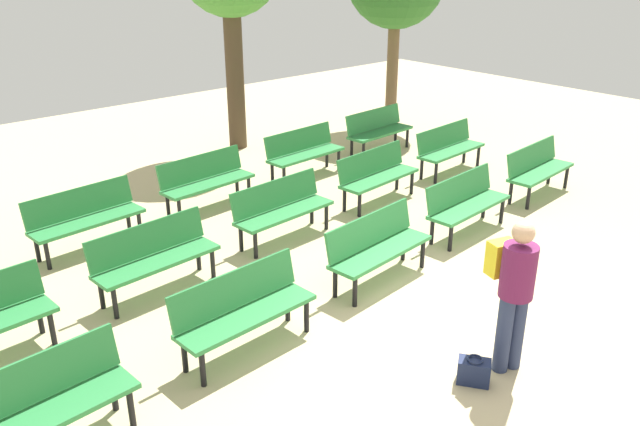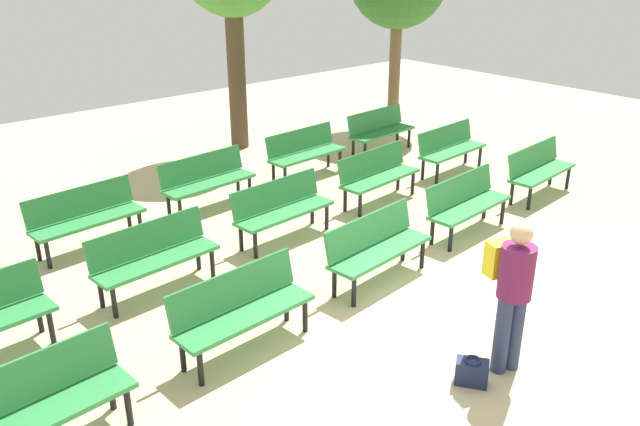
# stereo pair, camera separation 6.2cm
# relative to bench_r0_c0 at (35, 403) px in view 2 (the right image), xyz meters

# --- Properties ---
(ground_plane) EXTENTS (25.81, 25.81, 0.00)m
(ground_plane) POSITION_rel_bench_r0_c0_xyz_m (4.44, -1.28, -0.50)
(ground_plane) COLOR #CCB789
(bench_r0_c0) EXTENTS (1.63, 0.58, 0.87)m
(bench_r0_c0) POSITION_rel_bench_r0_c0_xyz_m (0.00, 0.00, 0.00)
(bench_r0_c0) COLOR #2D8442
(bench_r0_c0) RESTS_ON ground_plane
(bench_r0_c1) EXTENTS (1.62, 0.56, 0.87)m
(bench_r0_c1) POSITION_rel_bench_r0_c0_xyz_m (2.20, 0.16, 0.00)
(bench_r0_c1) COLOR #2D8442
(bench_r0_c1) RESTS_ON ground_plane
(bench_r0_c2) EXTENTS (1.64, 0.63, 0.87)m
(bench_r0_c2) POSITION_rel_bench_r0_c0_xyz_m (4.37, 0.29, 0.00)
(bench_r0_c2) COLOR #2D8442
(bench_r0_c2) RESTS_ON ground_plane
(bench_r0_c3) EXTENTS (1.63, 0.59, 0.87)m
(bench_r0_c3) POSITION_rel_bench_r0_c0_xyz_m (6.45, 0.47, 0.00)
(bench_r0_c3) COLOR #2D8442
(bench_r0_c3) RESTS_ON ground_plane
(bench_r0_c4) EXTENTS (1.63, 0.61, 0.87)m
(bench_r0_c4) POSITION_rel_bench_r0_c0_xyz_m (8.65, 0.62, 0.00)
(bench_r0_c4) COLOR #2D8442
(bench_r0_c4) RESTS_ON ground_plane
(bench_r1_c1) EXTENTS (1.63, 0.59, 0.87)m
(bench_r1_c1) POSITION_rel_bench_r0_c0_xyz_m (2.09, 1.92, 0.00)
(bench_r1_c1) COLOR #2D8442
(bench_r1_c1) RESTS_ON ground_plane
(bench_r1_c2) EXTENTS (1.63, 0.58, 0.87)m
(bench_r1_c2) POSITION_rel_bench_r0_c0_xyz_m (4.24, 2.10, 0.00)
(bench_r1_c2) COLOR #2D8442
(bench_r1_c2) RESTS_ON ground_plane
(bench_r1_c3) EXTENTS (1.64, 0.62, 0.87)m
(bench_r1_c3) POSITION_rel_bench_r0_c0_xyz_m (6.35, 2.23, 0.00)
(bench_r1_c3) COLOR #2D8442
(bench_r1_c3) RESTS_ON ground_plane
(bench_r1_c4) EXTENTS (1.63, 0.58, 0.87)m
(bench_r1_c4) POSITION_rel_bench_r0_c0_xyz_m (8.48, 2.39, 0.00)
(bench_r1_c4) COLOR #2D8442
(bench_r1_c4) RESTS_ON ground_plane
(bench_r2_c1) EXTENTS (1.63, 0.60, 0.87)m
(bench_r2_c1) POSITION_rel_bench_r0_c0_xyz_m (1.95, 3.68, 0.00)
(bench_r2_c1) COLOR #2D8442
(bench_r2_c1) RESTS_ON ground_plane
(bench_r2_c2) EXTENTS (1.63, 0.60, 0.87)m
(bench_r2_c2) POSITION_rel_bench_r0_c0_xyz_m (4.07, 3.88, 0.00)
(bench_r2_c2) COLOR #2D8442
(bench_r2_c2) RESTS_ON ground_plane
(bench_r2_c3) EXTENTS (1.63, 0.57, 0.87)m
(bench_r2_c3) POSITION_rel_bench_r0_c0_xyz_m (6.26, 4.01, 0.00)
(bench_r2_c3) COLOR #2D8442
(bench_r2_c3) RESTS_ON ground_plane
(bench_r2_c4) EXTENTS (1.63, 0.58, 0.87)m
(bench_r2_c4) POSITION_rel_bench_r0_c0_xyz_m (8.38, 4.15, 0.00)
(bench_r2_c4) COLOR #2D8442
(bench_r2_c4) RESTS_ON ground_plane
(visitor_with_backpack) EXTENTS (0.45, 0.59, 1.65)m
(visitor_with_backpack) POSITION_rel_bench_r0_c0_xyz_m (4.04, -1.89, 0.43)
(visitor_with_backpack) COLOR navy
(visitor_with_backpack) RESTS_ON ground_plane
(handbag) EXTENTS (0.33, 0.37, 0.29)m
(handbag) POSITION_rel_bench_r0_c0_xyz_m (3.56, -1.85, -0.37)
(handbag) COLOR #192347
(handbag) RESTS_ON ground_plane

